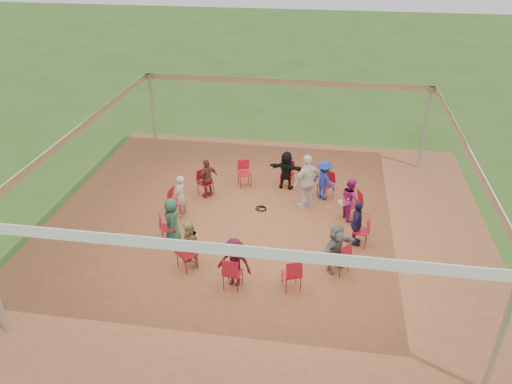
# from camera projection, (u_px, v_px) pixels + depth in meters

# --- Properties ---
(ground) EXTENTS (80.00, 80.00, 0.00)m
(ground) POSITION_uv_depth(u_px,v_px,m) (264.00, 229.00, 14.65)
(ground) COLOR #2C4F18
(ground) RESTS_ON ground
(dirt_patch) EXTENTS (13.00, 13.00, 0.00)m
(dirt_patch) POSITION_uv_depth(u_px,v_px,m) (264.00, 228.00, 14.64)
(dirt_patch) COLOR brown
(dirt_patch) RESTS_ON ground
(tent) EXTENTS (10.33, 10.33, 3.00)m
(tent) POSITION_uv_depth(u_px,v_px,m) (265.00, 155.00, 13.50)
(tent) COLOR #B2B2B7
(tent) RESTS_ON ground
(chair_0) EXTENTS (0.57, 0.55, 0.90)m
(chair_0) POSITION_uv_depth(u_px,v_px,m) (353.00, 205.00, 14.97)
(chair_0) COLOR #A81221
(chair_0) RESTS_ON ground
(chair_1) EXTENTS (0.60, 0.61, 0.90)m
(chair_1) POSITION_uv_depth(u_px,v_px,m) (326.00, 185.00, 16.08)
(chair_1) COLOR #A81221
(chair_1) RESTS_ON ground
(chair_2) EXTENTS (0.48, 0.49, 0.90)m
(chair_2) POSITION_uv_depth(u_px,v_px,m) (287.00, 174.00, 16.74)
(chair_2) COLOR #A81221
(chair_2) RESTS_ON ground
(chair_3) EXTENTS (0.55, 0.57, 0.90)m
(chair_3) POSITION_uv_depth(u_px,v_px,m) (245.00, 174.00, 16.78)
(chair_3) COLOR #A81221
(chair_3) RESTS_ON ground
(chair_4) EXTENTS (0.61, 0.60, 0.90)m
(chair_4) POSITION_uv_depth(u_px,v_px,m) (206.00, 183.00, 16.19)
(chair_4) COLOR #A81221
(chair_4) RESTS_ON ground
(chair_5) EXTENTS (0.49, 0.48, 0.90)m
(chair_5) POSITION_uv_depth(u_px,v_px,m) (177.00, 202.00, 15.13)
(chair_5) COLOR #A81221
(chair_5) RESTS_ON ground
(chair_6) EXTENTS (0.57, 0.55, 0.90)m
(chair_6) POSITION_uv_depth(u_px,v_px,m) (168.00, 227.00, 13.88)
(chair_6) COLOR #A81221
(chair_6) RESTS_ON ground
(chair_7) EXTENTS (0.60, 0.61, 0.90)m
(chair_7) POSITION_uv_depth(u_px,v_px,m) (187.00, 254.00, 12.78)
(chair_7) COLOR #A81221
(chair_7) RESTS_ON ground
(chair_8) EXTENTS (0.48, 0.49, 0.90)m
(chair_8) POSITION_uv_depth(u_px,v_px,m) (233.00, 272.00, 12.12)
(chair_8) COLOR #A81221
(chair_8) RESTS_ON ground
(chair_9) EXTENTS (0.55, 0.57, 0.90)m
(chair_9) POSITION_uv_depth(u_px,v_px,m) (292.00, 274.00, 12.08)
(chair_9) COLOR #A81221
(chair_9) RESTS_ON ground
(chair_10) EXTENTS (0.61, 0.60, 0.90)m
(chair_10) POSITION_uv_depth(u_px,v_px,m) (339.00, 257.00, 12.67)
(chair_10) COLOR #A81221
(chair_10) RESTS_ON ground
(chair_11) EXTENTS (0.49, 0.48, 0.90)m
(chair_11) POSITION_uv_depth(u_px,v_px,m) (360.00, 231.00, 13.73)
(chair_11) COLOR #A81221
(chair_11) RESTS_ON ground
(person_seated_0) EXTENTS (0.59, 0.74, 1.33)m
(person_seated_0) POSITION_uv_depth(u_px,v_px,m) (350.00, 199.00, 14.84)
(person_seated_0) COLOR #8A1860
(person_seated_0) RESTS_ON ground
(person_seated_1) EXTENTS (0.94, 0.86, 1.33)m
(person_seated_1) POSITION_uv_depth(u_px,v_px,m) (324.00, 180.00, 15.90)
(person_seated_1) COLOR navy
(person_seated_1) RESTS_ON ground
(person_seated_2) EXTENTS (1.28, 0.63, 1.33)m
(person_seated_2) POSITION_uv_depth(u_px,v_px,m) (286.00, 170.00, 16.53)
(person_seated_2) COLOR black
(person_seated_2) RESTS_ON ground
(person_seated_3) EXTENTS (0.79, 0.86, 1.33)m
(person_seated_3) POSITION_uv_depth(u_px,v_px,m) (207.00, 178.00, 16.01)
(person_seated_3) COLOR maroon
(person_seated_3) RESTS_ON ground
(person_seated_4) EXTENTS (0.38, 0.52, 1.33)m
(person_seated_4) POSITION_uv_depth(u_px,v_px,m) (180.00, 196.00, 14.99)
(person_seated_4) COLOR #A29E8F
(person_seated_4) RESTS_ON ground
(person_seated_5) EXTENTS (0.58, 0.74, 1.33)m
(person_seated_5) POSITION_uv_depth(u_px,v_px,m) (172.00, 220.00, 13.80)
(person_seated_5) COLOR #244A38
(person_seated_5) RESTS_ON ground
(person_seated_6) EXTENTS (0.74, 0.69, 1.33)m
(person_seated_6) POSITION_uv_depth(u_px,v_px,m) (190.00, 245.00, 12.75)
(person_seated_6) COLOR #9B8D5D
(person_seated_6) RESTS_ON ground
(person_seated_7) EXTENTS (0.91, 0.54, 1.33)m
(person_seated_7) POSITION_uv_depth(u_px,v_px,m) (234.00, 262.00, 12.11)
(person_seated_7) COLOR #410D1F
(person_seated_7) RESTS_ON ground
(person_seated_8) EXTENTS (1.12, 1.25, 1.33)m
(person_seated_8) POSITION_uv_depth(u_px,v_px,m) (336.00, 248.00, 12.64)
(person_seated_8) COLOR slate
(person_seated_8) RESTS_ON ground
(person_seated_9) EXTENTS (0.50, 0.82, 1.33)m
(person_seated_9) POSITION_uv_depth(u_px,v_px,m) (357.00, 224.00, 13.65)
(person_seated_9) COLOR #221B45
(person_seated_9) RESTS_ON ground
(standing_person) EXTENTS (1.12, 1.12, 1.78)m
(standing_person) POSITION_uv_depth(u_px,v_px,m) (307.00, 182.00, 15.32)
(standing_person) COLOR silver
(standing_person) RESTS_ON ground
(cable_coil) EXTENTS (0.39, 0.39, 0.03)m
(cable_coil) POSITION_uv_depth(u_px,v_px,m) (261.00, 209.00, 15.60)
(cable_coil) COLOR black
(cable_coil) RESTS_ON ground
(laptop) EXTENTS (0.38, 0.42, 0.24)m
(laptop) POSITION_uv_depth(u_px,v_px,m) (345.00, 201.00, 14.83)
(laptop) COLOR #B7B7BC
(laptop) RESTS_ON ground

